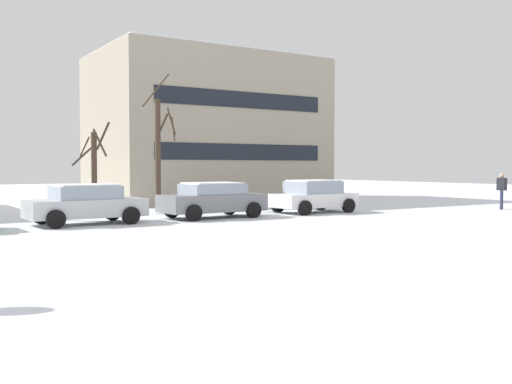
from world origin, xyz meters
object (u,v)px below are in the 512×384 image
parked_car_silver (86,204)px  pedestrian_crossing (502,188)px  parked_car_gray (213,200)px  parked_car_white (313,196)px

parked_car_silver → pedestrian_crossing: size_ratio=2.37×
parked_car_gray → pedestrian_crossing: bearing=-13.3°
parked_car_silver → parked_car_gray: 5.13m
parked_car_silver → parked_car_gray: parked_car_silver is taller
parked_car_gray → parked_car_silver: bearing=179.4°
parked_car_silver → pedestrian_crossing: 19.53m
parked_car_gray → parked_car_white: 5.13m
parked_car_gray → pedestrian_crossing: pedestrian_crossing is taller
parked_car_white → pedestrian_crossing: bearing=-20.2°
parked_car_gray → parked_car_white: parked_car_white is taller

